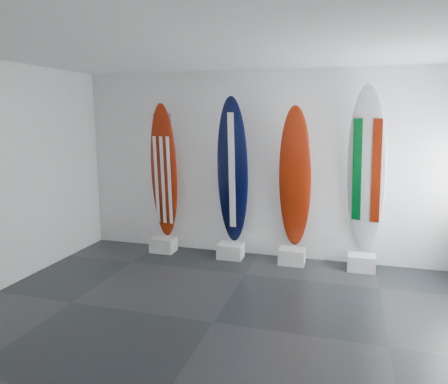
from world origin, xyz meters
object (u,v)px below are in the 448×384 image
(surfboard_usa, at_px, (164,172))
(surfboard_navy, at_px, (232,171))
(surfboard_swiss, at_px, (295,178))
(surfboard_italy, at_px, (366,171))

(surfboard_usa, height_order, surfboard_navy, surfboard_navy)
(surfboard_navy, xyz_separation_m, surfboard_swiss, (0.99, 0.00, -0.07))
(surfboard_usa, distance_m, surfboard_italy, 3.22)
(surfboard_navy, bearing_deg, surfboard_usa, -171.41)
(surfboard_swiss, relative_size, surfboard_italy, 0.88)
(surfboard_navy, bearing_deg, surfboard_swiss, 8.59)
(surfboard_usa, xyz_separation_m, surfboard_navy, (1.19, 0.00, 0.05))
(surfboard_navy, relative_size, surfboard_italy, 0.94)
(surfboard_swiss, distance_m, surfboard_italy, 1.05)
(surfboard_usa, height_order, surfboard_swiss, surfboard_usa)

